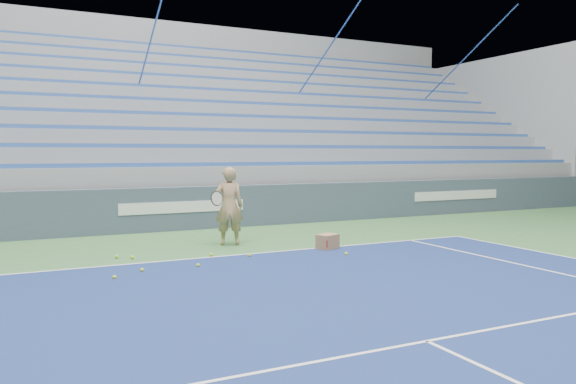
# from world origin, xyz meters

# --- Properties ---
(sponsor_barrier) EXTENTS (30.00, 0.32, 1.10)m
(sponsor_barrier) POSITION_xyz_m (0.00, 15.88, 0.55)
(sponsor_barrier) COLOR #3C4A5C
(sponsor_barrier) RESTS_ON ground
(bleachers) EXTENTS (31.00, 9.15, 7.30)m
(bleachers) POSITION_xyz_m (0.00, 21.60, 2.36)
(bleachers) COLOR gray
(bleachers) RESTS_ON ground
(tennis_player) EXTENTS (0.95, 0.89, 1.66)m
(tennis_player) POSITION_xyz_m (0.27, 13.13, 0.83)
(tennis_player) COLOR tan
(tennis_player) RESTS_ON ground
(ball_box) EXTENTS (0.50, 0.45, 0.31)m
(ball_box) POSITION_xyz_m (1.89, 11.74, 0.15)
(ball_box) COLOR #987049
(ball_box) RESTS_ON ground
(tennis_ball_0) EXTENTS (0.07, 0.07, 0.07)m
(tennis_ball_0) POSITION_xyz_m (-0.49, 12.02, 0.03)
(tennis_ball_0) COLOR #C2DB2C
(tennis_ball_0) RESTS_ON ground
(tennis_ball_1) EXTENTS (0.07, 0.07, 0.07)m
(tennis_ball_1) POSITION_xyz_m (-1.89, 12.40, 0.03)
(tennis_ball_1) COLOR #C2DB2C
(tennis_ball_1) RESTS_ON ground
(tennis_ball_2) EXTENTS (0.07, 0.07, 0.07)m
(tennis_ball_2) POSITION_xyz_m (0.13, 11.64, 0.03)
(tennis_ball_2) COLOR #C2DB2C
(tennis_ball_2) RESTS_ON ground
(tennis_ball_3) EXTENTS (0.07, 0.07, 0.07)m
(tennis_ball_3) POSITION_xyz_m (-2.14, 12.60, 0.03)
(tennis_ball_3) COLOR #C2DB2C
(tennis_ball_3) RESTS_ON ground
(tennis_ball_4) EXTENTS (0.07, 0.07, 0.07)m
(tennis_ball_4) POSITION_xyz_m (-1.96, 11.18, 0.03)
(tennis_ball_4) COLOR #C2DB2C
(tennis_ball_4) RESTS_ON ground
(tennis_ball_5) EXTENTS (0.07, 0.07, 0.07)m
(tennis_ball_5) POSITION_xyz_m (1.87, 10.98, 0.03)
(tennis_ball_5) COLOR #C2DB2C
(tennis_ball_5) RESTS_ON ground
(tennis_ball_6) EXTENTS (0.07, 0.07, 0.07)m
(tennis_ball_6) POSITION_xyz_m (-1.01, 11.16, 0.03)
(tennis_ball_6) COLOR #C2DB2C
(tennis_ball_6) RESTS_ON ground
(tennis_ball_7) EXTENTS (0.07, 0.07, 0.07)m
(tennis_ball_7) POSITION_xyz_m (-2.45, 10.83, 0.03)
(tennis_ball_7) COLOR #C2DB2C
(tennis_ball_7) RESTS_ON ground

